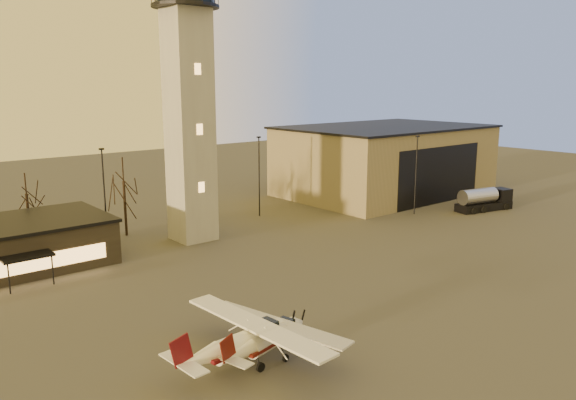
% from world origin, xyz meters
% --- Properties ---
extents(ground, '(220.00, 220.00, 0.00)m').
position_xyz_m(ground, '(0.00, 0.00, 0.00)').
color(ground, '#44423F').
rests_on(ground, ground).
extents(control_tower, '(6.80, 6.80, 32.60)m').
position_xyz_m(control_tower, '(0.00, 30.00, 16.33)').
color(control_tower, '#999691').
rests_on(control_tower, ground).
extents(hangar, '(30.60, 20.60, 10.30)m').
position_xyz_m(hangar, '(36.00, 33.98, 5.15)').
color(hangar, '#958262').
rests_on(hangar, ground).
extents(light_poles, '(58.50, 12.25, 10.14)m').
position_xyz_m(light_poles, '(0.50, 31.00, 5.41)').
color(light_poles, black).
rests_on(light_poles, ground).
extents(tree_row, '(37.20, 9.20, 8.80)m').
position_xyz_m(tree_row, '(-13.70, 39.16, 5.94)').
color(tree_row, black).
rests_on(tree_row, ground).
extents(cessna_front, '(8.23, 10.30, 2.84)m').
position_xyz_m(cessna_front, '(-9.70, 3.58, 0.97)').
color(cessna_front, silver).
rests_on(cessna_front, ground).
extents(cessna_rear, '(9.57, 12.08, 3.32)m').
position_xyz_m(cessna_rear, '(-11.35, 3.76, 1.14)').
color(cessna_rear, white).
rests_on(cessna_rear, ground).
extents(fuel_truck, '(8.49, 4.17, 3.03)m').
position_xyz_m(fuel_truck, '(36.92, 17.49, 1.20)').
color(fuel_truck, black).
rests_on(fuel_truck, ground).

